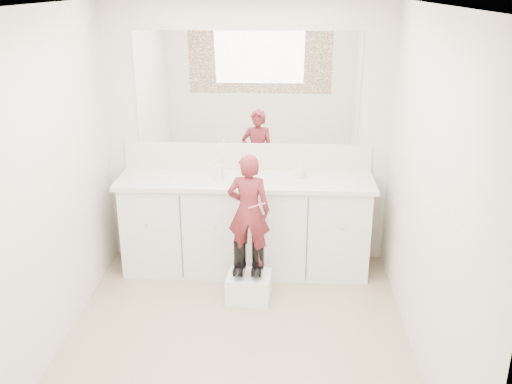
{
  "coord_description": "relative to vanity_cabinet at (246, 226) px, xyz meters",
  "views": [
    {
      "loc": [
        0.32,
        -3.56,
        2.53
      ],
      "look_at": [
        0.11,
        0.77,
        0.93
      ],
      "focal_mm": 40.0,
      "sensor_mm": 36.0,
      "label": 1
    }
  ],
  "objects": [
    {
      "name": "boot_right",
      "position": [
        0.14,
        -0.55,
        -0.05
      ],
      "size": [
        0.12,
        0.21,
        0.3
      ],
      "primitive_type": null,
      "rotation": [
        0.0,
        0.0,
        -0.08
      ],
      "color": "black",
      "rests_on": "step_stool"
    },
    {
      "name": "wall_front",
      "position": [
        0.0,
        -2.73,
        0.77
      ],
      "size": [
        2.6,
        0.0,
        2.6
      ],
      "primitive_type": "plane",
      "rotation": [
        -1.57,
        0.0,
        0.0
      ],
      "color": "beige",
      "rests_on": "floor"
    },
    {
      "name": "soap_bottle",
      "position": [
        -0.24,
        -0.03,
        0.56
      ],
      "size": [
        0.1,
        0.11,
        0.19
      ],
      "primitive_type": "imported",
      "rotation": [
        0.0,
        0.0,
        -0.26
      ],
      "color": "beige",
      "rests_on": "countertop"
    },
    {
      "name": "boot_left",
      "position": [
        -0.01,
        -0.55,
        -0.05
      ],
      "size": [
        0.12,
        0.21,
        0.3
      ],
      "primitive_type": null,
      "rotation": [
        0.0,
        0.0,
        -0.08
      ],
      "color": "black",
      "rests_on": "step_stool"
    },
    {
      "name": "step_stool",
      "position": [
        0.06,
        -0.57,
        -0.31
      ],
      "size": [
        0.38,
        0.33,
        0.23
      ],
      "primitive_type": "cube",
      "rotation": [
        0.0,
        0.0,
        -0.08
      ],
      "color": "white",
      "rests_on": "floor"
    },
    {
      "name": "mirror",
      "position": [
        0.0,
        0.26,
        1.22
      ],
      "size": [
        2.0,
        0.02,
        1.0
      ],
      "primitive_type": "cube",
      "color": "white",
      "rests_on": "wall_back"
    },
    {
      "name": "wall_back",
      "position": [
        0.0,
        0.27,
        0.77
      ],
      "size": [
        2.6,
        0.0,
        2.6
      ],
      "primitive_type": "plane",
      "rotation": [
        1.57,
        0.0,
        0.0
      ],
      "color": "beige",
      "rests_on": "floor"
    },
    {
      "name": "ceiling",
      "position": [
        0.0,
        -1.23,
        1.97
      ],
      "size": [
        3.0,
        3.0,
        0.0
      ],
      "primitive_type": "plane",
      "rotation": [
        3.14,
        0.0,
        0.0
      ],
      "color": "white",
      "rests_on": "wall_back"
    },
    {
      "name": "backsplash",
      "position": [
        0.0,
        0.26,
        0.59
      ],
      "size": [
        2.28,
        0.03,
        0.25
      ],
      "primitive_type": "cube",
      "color": "beige",
      "rests_on": "countertop"
    },
    {
      "name": "toddler",
      "position": [
        0.06,
        -0.55,
        0.38
      ],
      "size": [
        0.36,
        0.25,
        0.95
      ],
      "primitive_type": "imported",
      "rotation": [
        0.0,
        0.0,
        3.06
      ],
      "color": "#A23137",
      "rests_on": "step_stool"
    },
    {
      "name": "wall_right",
      "position": [
        1.3,
        -1.23,
        0.78
      ],
      "size": [
        0.0,
        3.0,
        3.0
      ],
      "primitive_type": "plane",
      "rotation": [
        1.57,
        0.0,
        -1.57
      ],
      "color": "beige",
      "rests_on": "floor"
    },
    {
      "name": "cup",
      "position": [
        0.49,
        0.04,
        0.51
      ],
      "size": [
        0.14,
        0.14,
        0.1
      ],
      "primitive_type": "imported",
      "rotation": [
        0.0,
        0.0,
        0.42
      ],
      "color": "beige",
      "rests_on": "countertop"
    },
    {
      "name": "faucet",
      "position": [
        0.0,
        0.15,
        0.52
      ],
      "size": [
        0.08,
        0.08,
        0.1
      ],
      "primitive_type": "cylinder",
      "color": "silver",
      "rests_on": "countertop"
    },
    {
      "name": "toothbrush",
      "position": [
        0.13,
        -0.63,
        0.45
      ],
      "size": [
        0.14,
        0.02,
        0.06
      ],
      "primitive_type": "cylinder",
      "rotation": [
        0.0,
        1.22,
        -0.08
      ],
      "color": "#E95A97",
      "rests_on": "toddler"
    },
    {
      "name": "vanity_cabinet",
      "position": [
        0.0,
        0.0,
        0.0
      ],
      "size": [
        2.2,
        0.55,
        0.85
      ],
      "primitive_type": "cube",
      "color": "silver",
      "rests_on": "floor"
    },
    {
      "name": "dot_panel",
      "position": [
        0.0,
        -2.71,
        1.22
      ],
      "size": [
        2.0,
        0.01,
        1.2
      ],
      "primitive_type": "cube",
      "color": "#472819",
      "rests_on": "wall_front"
    },
    {
      "name": "wall_left",
      "position": [
        -1.3,
        -1.23,
        0.78
      ],
      "size": [
        0.0,
        3.0,
        3.0
      ],
      "primitive_type": "plane",
      "rotation": [
        1.57,
        0.0,
        1.57
      ],
      "color": "beige",
      "rests_on": "floor"
    },
    {
      "name": "floor",
      "position": [
        0.0,
        -1.23,
        -0.42
      ],
      "size": [
        3.0,
        3.0,
        0.0
      ],
      "primitive_type": "plane",
      "color": "#967B62",
      "rests_on": "ground"
    },
    {
      "name": "countertop",
      "position": [
        0.0,
        -0.01,
        0.45
      ],
      "size": [
        2.28,
        0.58,
        0.04
      ],
      "primitive_type": "cube",
      "color": "beige",
      "rests_on": "vanity_cabinet"
    }
  ]
}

